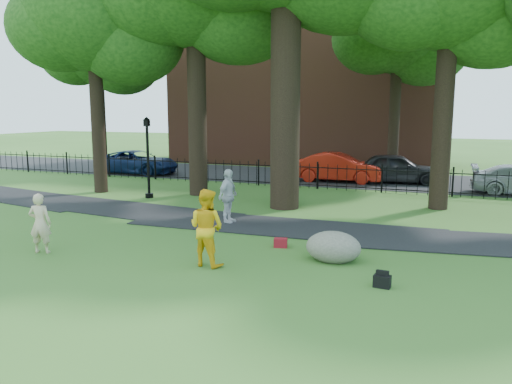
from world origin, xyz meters
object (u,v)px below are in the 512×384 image
at_px(woman, 40,223).
at_px(man, 207,227).
at_px(red_sedan, 338,167).
at_px(boulder, 333,245).
at_px(lamppost, 148,158).

distance_m(woman, man, 4.58).
distance_m(woman, red_sedan, 16.41).
xyz_separation_m(boulder, lamppost, (-9.35, 6.02, 1.29)).
relative_size(woman, man, 0.85).
bearing_deg(man, boulder, -142.74).
bearing_deg(boulder, woman, -163.75).
bearing_deg(red_sedan, man, 177.59).
height_order(lamppost, red_sedan, lamppost).
relative_size(boulder, lamppost, 0.40).
height_order(woman, man, man).
xyz_separation_m(woman, lamppost, (-2.05, 8.15, 0.90)).
bearing_deg(red_sedan, lamppost, 136.90).
xyz_separation_m(man, lamppost, (-6.59, 7.50, 0.76)).
height_order(man, boulder, man).
xyz_separation_m(man, boulder, (2.77, 1.48, -0.53)).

